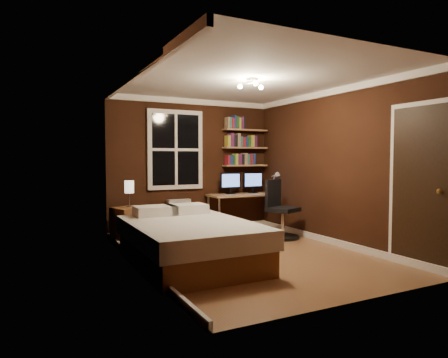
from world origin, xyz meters
name	(u,v)px	position (x,y,z in m)	size (l,w,h in m)	color
floor	(248,255)	(0.00, 0.00, 0.00)	(4.20, 4.20, 0.00)	brown
wall_back	(192,166)	(0.00, 2.10, 1.25)	(3.20, 0.04, 2.50)	black
wall_left	(137,170)	(-1.60, 0.00, 1.25)	(0.04, 4.20, 2.50)	black
wall_right	(334,167)	(1.60, 0.00, 1.25)	(0.04, 4.20, 2.50)	black
ceiling	(249,80)	(0.00, 0.00, 2.50)	(3.20, 4.20, 0.02)	white
window	(175,150)	(-0.35, 2.06, 1.55)	(1.06, 0.06, 1.46)	white
door	(419,187)	(1.59, -1.55, 1.02)	(0.03, 0.82, 2.05)	black
door_knob	(439,191)	(1.55, -1.85, 1.00)	(0.06, 0.06, 0.06)	#BB8F3A
ceiling_fixture	(252,86)	(0.00, -0.10, 2.40)	(0.44, 0.44, 0.18)	beige
bookshelf_lower	(245,165)	(1.08, 1.98, 1.25)	(0.92, 0.22, 0.03)	tan
books_row_lower	(245,159)	(1.08, 1.98, 1.38)	(0.60, 0.16, 0.23)	maroon
bookshelf_middle	(245,148)	(1.08, 1.98, 1.60)	(0.92, 0.22, 0.03)	tan
books_row_middle	(245,141)	(1.08, 1.98, 1.73)	(0.60, 0.16, 0.23)	navy
bookshelf_upper	(245,130)	(1.08, 1.98, 1.95)	(0.92, 0.22, 0.03)	tan
books_row_upper	(245,124)	(1.08, 1.98, 2.08)	(0.48, 0.16, 0.23)	#255625
bed	(190,242)	(-0.94, -0.09, 0.30)	(1.50, 2.08, 0.70)	brown
nightstand	(130,225)	(-1.33, 1.56, 0.30)	(0.48, 0.48, 0.59)	brown
bedside_lamp	(129,194)	(-1.33, 1.56, 0.81)	(0.15, 0.15, 0.43)	beige
radiator	(179,217)	(-0.32, 1.99, 0.32)	(0.42, 0.15, 0.64)	silver
desk	(245,197)	(0.99, 1.80, 0.64)	(1.48, 0.56, 0.70)	tan
monitor_left	(230,183)	(0.70, 1.88, 0.91)	(0.42, 0.12, 0.41)	black
monitor_right	(253,183)	(1.20, 1.88, 0.91)	(0.42, 0.12, 0.41)	black
desk_lamp	(275,182)	(1.58, 1.64, 0.92)	(0.14, 0.32, 0.44)	silver
office_chair	(280,216)	(1.12, 0.80, 0.39)	(0.60, 0.60, 1.02)	black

